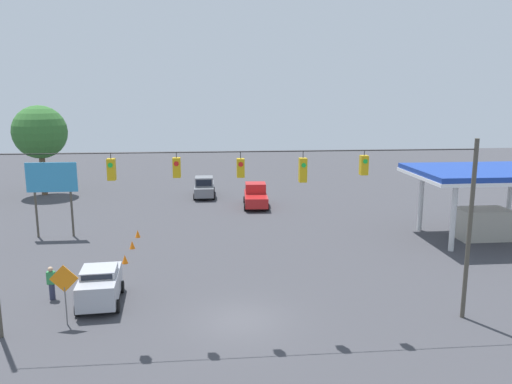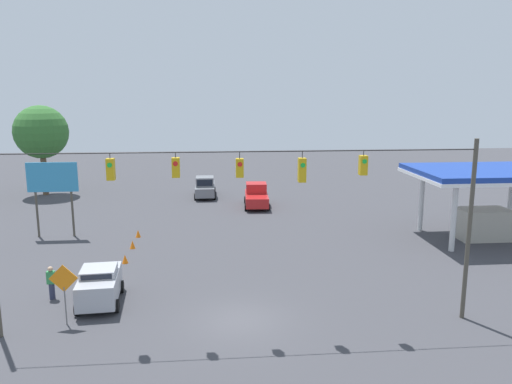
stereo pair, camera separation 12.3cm
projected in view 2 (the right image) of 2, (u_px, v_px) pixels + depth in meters
name	position (u px, v px, depth m)	size (l,w,h in m)	color
ground_plane	(240.00, 320.00, 23.05)	(140.00, 140.00, 0.00)	#3D3D42
overhead_signal_span	(241.00, 206.00, 21.34)	(20.94, 0.38, 8.38)	#4C473D
pickup_truck_red_oncoming_deep	(256.00, 196.00, 46.25)	(2.46, 5.12, 2.12)	red
pickup_truck_grey_withflow_deep	(205.00, 187.00, 50.61)	(2.14, 5.27, 2.12)	slate
sedan_silver_parked_shoulder	(100.00, 285.00, 24.76)	(2.26, 3.95, 1.86)	#A8AAB2
traffic_cone_nearest	(107.00, 295.00, 25.20)	(0.38, 0.38, 0.55)	orange
traffic_cone_second	(117.00, 274.00, 28.13)	(0.38, 0.38, 0.55)	orange
traffic_cone_third	(125.00, 259.00, 30.76)	(0.38, 0.38, 0.55)	orange
traffic_cone_fourth	(132.00, 245.00, 33.70)	(0.38, 0.38, 0.55)	orange
traffic_cone_fifth	(138.00, 234.00, 36.36)	(0.38, 0.38, 0.55)	orange
gas_station	(486.00, 188.00, 35.31)	(10.22, 7.41, 5.10)	navy
roadside_billboard	(53.00, 183.00, 35.84)	(3.57, 0.16, 5.49)	#4C473D
work_zone_sign	(64.00, 283.00, 22.25)	(1.27, 0.06, 2.84)	slate
pedestrian	(51.00, 283.00, 25.29)	(0.40, 0.28, 1.73)	#2D334C
tree_horizon_left	(41.00, 132.00, 50.62)	(5.39, 5.39, 9.18)	brown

